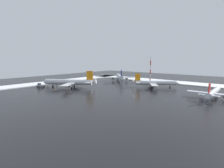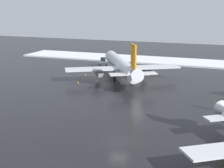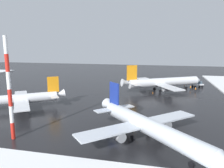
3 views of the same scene
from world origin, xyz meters
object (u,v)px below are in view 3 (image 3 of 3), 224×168
object	(u,v)px
pushback_tug	(198,84)
antenna_mast	(9,89)
traffic_cone_near_nose	(141,86)
traffic_cone_mid_line	(153,93)
ground_crew_mid_apron	(191,88)
airplane_distant_tail	(14,99)
airplane_far_rear	(147,126)
ground_crew_near_tug	(196,89)
traffic_cone_wingtip_side	(162,86)
ground_crew_by_nose_gear	(184,85)
airplane_foreground_jet	(162,82)

from	to	relation	value
pushback_tug	antenna_mast	size ratio (longest dim) A/B	0.27
pushback_tug	traffic_cone_near_nose	xyz separation A→B (m)	(-23.37, -3.17, -1.01)
pushback_tug	antenna_mast	world-z (taller)	antenna_mast
traffic_cone_mid_line	pushback_tug	bearing A→B (deg)	42.07
ground_crew_mid_apron	traffic_cone_mid_line	bearing A→B (deg)	148.86
ground_crew_mid_apron	antenna_mast	size ratio (longest dim) A/B	0.09
airplane_distant_tail	airplane_far_rear	distance (m)	38.78
ground_crew_near_tug	ground_crew_mid_apron	size ratio (longest dim) A/B	1.00
traffic_cone_wingtip_side	antenna_mast	bearing A→B (deg)	-114.27
ground_crew_near_tug	traffic_cone_mid_line	size ratio (longest dim) A/B	3.11
ground_crew_by_nose_gear	antenna_mast	xyz separation A→B (m)	(-36.18, -59.79, 8.58)
airplane_foreground_jet	traffic_cone_mid_line	size ratio (longest dim) A/B	56.11
airplane_foreground_jet	traffic_cone_wingtip_side	distance (m)	10.52
ground_crew_near_tug	ground_crew_by_nose_gear	size ratio (longest dim) A/B	1.00
airplane_far_rear	ground_crew_near_tug	xyz separation A→B (m)	(14.82, 47.42, -2.09)
pushback_tug	airplane_far_rear	bearing A→B (deg)	-129.52
ground_crew_by_nose_gear	traffic_cone_wingtip_side	xyz separation A→B (m)	(-8.86, 0.81, -0.70)
airplane_distant_tail	ground_crew_mid_apron	distance (m)	62.82
antenna_mast	traffic_cone_near_nose	world-z (taller)	antenna_mast
traffic_cone_wingtip_side	ground_crew_mid_apron	bearing A→B (deg)	-29.18
airplane_far_rear	pushback_tug	size ratio (longest dim) A/B	4.86
airplane_foreground_jet	ground_crew_by_nose_gear	xyz separation A→B (m)	(8.97, 9.25, -2.40)
ground_crew_by_nose_gear	antenna_mast	world-z (taller)	antenna_mast
airplane_far_rear	ground_crew_by_nose_gear	xyz separation A→B (m)	(11.51, 55.50, -2.09)
airplane_foreground_jet	traffic_cone_near_nose	xyz separation A→B (m)	(-8.78, 7.84, -3.10)
ground_crew_by_nose_gear	traffic_cone_near_nose	distance (m)	17.82
airplane_distant_tail	traffic_cone_wingtip_side	distance (m)	59.00
ground_crew_by_nose_gear	traffic_cone_mid_line	xyz separation A→B (m)	(-12.24, -14.35, -0.70)
traffic_cone_mid_line	airplane_foreground_jet	bearing A→B (deg)	57.42
antenna_mast	traffic_cone_near_nose	size ratio (longest dim) A/B	34.74
antenna_mast	traffic_cone_mid_line	xyz separation A→B (m)	(23.95, 45.44, -9.28)
ground_crew_near_tug	ground_crew_by_nose_gear	world-z (taller)	same
airplane_distant_tail	traffic_cone_near_nose	size ratio (longest dim) A/B	44.34
traffic_cone_near_nose	pushback_tug	bearing A→B (deg)	7.72
ground_crew_near_tug	ground_crew_mid_apron	xyz separation A→B (m)	(-1.46, 2.92, 0.00)
airplane_far_rear	traffic_cone_wingtip_side	bearing A→B (deg)	133.58
pushback_tug	traffic_cone_wingtip_side	world-z (taller)	pushback_tug
ground_crew_near_tug	traffic_cone_near_nose	size ratio (longest dim) A/B	3.11
pushback_tug	ground_crew_by_nose_gear	world-z (taller)	pushback_tug
traffic_cone_mid_line	ground_crew_mid_apron	bearing A→B (deg)	33.10
ground_crew_near_tug	traffic_cone_wingtip_side	bearing A→B (deg)	-154.12
ground_crew_near_tug	ground_crew_by_nose_gear	bearing A→B (deg)	174.31
airplane_distant_tail	ground_crew_near_tug	size ratio (longest dim) A/B	14.26
airplane_foreground_jet	ground_crew_mid_apron	world-z (taller)	airplane_foreground_jet
airplane_foreground_jet	antenna_mast	xyz separation A→B (m)	(-27.21, -50.55, 6.18)
antenna_mast	traffic_cone_wingtip_side	bearing A→B (deg)	65.73
pushback_tug	ground_crew_by_nose_gear	bearing A→B (deg)	174.56
traffic_cone_wingtip_side	pushback_tug	bearing A→B (deg)	3.77
ground_crew_near_tug	ground_crew_by_nose_gear	xyz separation A→B (m)	(-3.31, 8.09, 0.00)
traffic_cone_wingtip_side	airplane_far_rear	bearing A→B (deg)	-92.70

